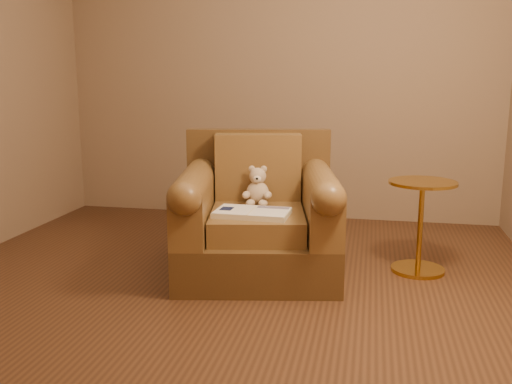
# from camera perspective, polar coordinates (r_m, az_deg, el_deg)

# --- Properties ---
(floor) EXTENTS (4.00, 4.00, 0.00)m
(floor) POSITION_cam_1_polar(r_m,az_deg,el_deg) (3.59, -3.24, -9.81)
(floor) COLOR #4F2F1B
(floor) RESTS_ON ground
(room) EXTENTS (4.02, 4.02, 2.71)m
(room) POSITION_cam_1_polar(r_m,az_deg,el_deg) (3.37, -3.59, 18.50)
(room) COLOR #8F7258
(room) RESTS_ON ground
(armchair) EXTENTS (1.19, 1.15, 0.93)m
(armchair) POSITION_cam_1_polar(r_m,az_deg,el_deg) (3.83, 0.17, -2.77)
(armchair) COLOR #553A1C
(armchair) RESTS_ON floor
(teddy_bear) EXTENTS (0.20, 0.22, 0.27)m
(teddy_bear) POSITION_cam_1_polar(r_m,az_deg,el_deg) (3.87, 0.15, 0.22)
(teddy_bear) COLOR tan
(teddy_bear) RESTS_ON armchair
(guidebook) EXTENTS (0.47, 0.29, 0.04)m
(guidebook) POSITION_cam_1_polar(r_m,az_deg,el_deg) (3.58, -0.38, -2.10)
(guidebook) COLOR beige
(guidebook) RESTS_ON armchair
(side_table) EXTENTS (0.45, 0.45, 0.63)m
(side_table) POSITION_cam_1_polar(r_m,az_deg,el_deg) (3.97, 16.12, -3.04)
(side_table) COLOR gold
(side_table) RESTS_ON floor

